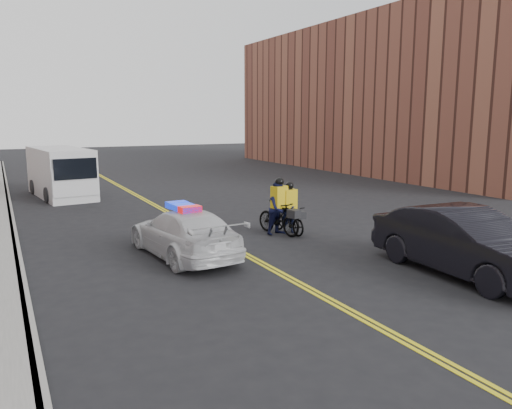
{
  "coord_description": "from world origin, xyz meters",
  "views": [
    {
      "loc": [
        -6.29,
        -12.58,
        3.99
      ],
      "look_at": [
        0.83,
        1.17,
        1.3
      ],
      "focal_mm": 35.0,
      "sensor_mm": 36.0,
      "label": 1
    }
  ],
  "objects_px": {
    "dark_sedan": "(465,242)",
    "cargo_van": "(61,173)",
    "cyclist_far": "(279,212)",
    "police_cruiser": "(184,233)",
    "cyclist_near": "(289,215)"
  },
  "relations": [
    {
      "from": "dark_sedan",
      "to": "cargo_van",
      "type": "relative_size",
      "value": 0.85
    },
    {
      "from": "cyclist_far",
      "to": "police_cruiser",
      "type": "bearing_deg",
      "value": -178.14
    },
    {
      "from": "dark_sedan",
      "to": "cyclist_near",
      "type": "xyz_separation_m",
      "value": [
        -1.52,
        6.14,
        -0.23
      ]
    },
    {
      "from": "cargo_van",
      "to": "cyclist_near",
      "type": "xyz_separation_m",
      "value": [
        6.09,
        -12.36,
        -0.58
      ]
    },
    {
      "from": "police_cruiser",
      "to": "cargo_van",
      "type": "xyz_separation_m",
      "value": [
        -1.82,
        13.49,
        0.51
      ]
    },
    {
      "from": "police_cruiser",
      "to": "cyclist_far",
      "type": "relative_size",
      "value": 2.41
    },
    {
      "from": "cyclist_near",
      "to": "cyclist_far",
      "type": "distance_m",
      "value": 0.44
    },
    {
      "from": "dark_sedan",
      "to": "cyclist_near",
      "type": "bearing_deg",
      "value": 105.86
    },
    {
      "from": "cargo_van",
      "to": "cyclist_near",
      "type": "bearing_deg",
      "value": -70.6
    },
    {
      "from": "cyclist_far",
      "to": "cyclist_near",
      "type": "bearing_deg",
      "value": -13.24
    },
    {
      "from": "cyclist_near",
      "to": "police_cruiser",
      "type": "bearing_deg",
      "value": -167.74
    },
    {
      "from": "dark_sedan",
      "to": "cyclist_far",
      "type": "relative_size",
      "value": 2.57
    },
    {
      "from": "dark_sedan",
      "to": "cargo_van",
      "type": "height_order",
      "value": "cargo_van"
    },
    {
      "from": "police_cruiser",
      "to": "dark_sedan",
      "type": "relative_size",
      "value": 0.94
    },
    {
      "from": "dark_sedan",
      "to": "cyclist_far",
      "type": "height_order",
      "value": "cyclist_far"
    }
  ]
}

